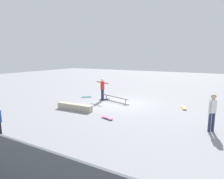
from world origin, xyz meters
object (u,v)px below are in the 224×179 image
object	(u,v)px
grind_rail	(115,100)
skater_main	(102,88)
skate_ledge	(75,107)
loose_skateboard_pink	(107,117)
skateboard_main	(105,99)
bystander_white_shirt	(212,111)
loose_skateboard_teal	(87,96)
loose_skateboard_yellow	(184,108)

from	to	relation	value
grind_rail	skater_main	bearing A→B (deg)	19.62
skate_ledge	loose_skateboard_pink	xyz separation A→B (m)	(-2.67, 0.51, -0.12)
skateboard_main	grind_rail	bearing A→B (deg)	118.54
grind_rail	skater_main	world-z (taller)	skater_main
grind_rail	bystander_white_shirt	distance (m)	7.11
grind_rail	loose_skateboard_teal	bearing A→B (deg)	12.66
skate_ledge	bystander_white_shirt	xyz separation A→B (m)	(-7.61, -0.25, 0.77)
loose_skateboard_teal	skateboard_main	bearing A→B (deg)	130.37
loose_skateboard_teal	loose_skateboard_yellow	xyz separation A→B (m)	(-7.53, -0.22, 0.00)
skateboard_main	loose_skateboard_yellow	size ratio (longest dim) A/B	0.94
skater_main	bystander_white_shirt	size ratio (longest dim) A/B	0.98
skater_main	loose_skateboard_pink	size ratio (longest dim) A/B	2.03
grind_rail	loose_skateboard_yellow	bearing A→B (deg)	-155.44
bystander_white_shirt	loose_skateboard_teal	xyz separation A→B (m)	(9.26, -3.19, -0.89)
skateboard_main	loose_skateboard_teal	xyz separation A→B (m)	(1.83, -0.19, 0.00)
skater_main	loose_skateboard_pink	world-z (taller)	skater_main
skateboard_main	skate_ledge	bearing A→B (deg)	30.99
grind_rail	loose_skateboard_yellow	xyz separation A→B (m)	(-4.71, -0.50, -0.10)
skater_main	bystander_white_shirt	bearing A→B (deg)	-0.19
grind_rail	loose_skateboard_teal	distance (m)	2.84
bystander_white_shirt	grind_rail	bearing A→B (deg)	-63.96
bystander_white_shirt	loose_skateboard_yellow	distance (m)	3.92
skate_ledge	skateboard_main	distance (m)	3.25
skate_ledge	bystander_white_shirt	bearing A→B (deg)	-178.14
bystander_white_shirt	loose_skateboard_pink	size ratio (longest dim) A/B	2.08
skateboard_main	loose_skateboard_yellow	distance (m)	5.72
skate_ledge	skateboard_main	bearing A→B (deg)	-93.21
loose_skateboard_teal	grind_rail	bearing A→B (deg)	130.45
bystander_white_shirt	loose_skateboard_teal	distance (m)	9.83
loose_skateboard_pink	skateboard_main	bearing A→B (deg)	141.72
skate_ledge	skater_main	bearing A→B (deg)	-91.34
loose_skateboard_teal	loose_skateboard_pink	xyz separation A→B (m)	(-4.32, 3.94, 0.00)
grind_rail	skate_ledge	distance (m)	3.36
loose_skateboard_teal	skate_ledge	bearing A→B (deg)	71.92
grind_rail	skater_main	distance (m)	1.36
grind_rail	bystander_white_shirt	xyz separation A→B (m)	(-6.44, 2.90, 0.79)
skater_main	loose_skateboard_teal	bearing A→B (deg)	-169.44
bystander_white_shirt	loose_skateboard_yellow	xyz separation A→B (m)	(1.72, -3.41, -0.89)
loose_skateboard_pink	loose_skateboard_teal	bearing A→B (deg)	155.82
grind_rail	skateboard_main	distance (m)	1.00
grind_rail	loose_skateboard_pink	xyz separation A→B (m)	(-1.50, 3.66, -0.10)
skate_ledge	skater_main	size ratio (longest dim) A/B	1.47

